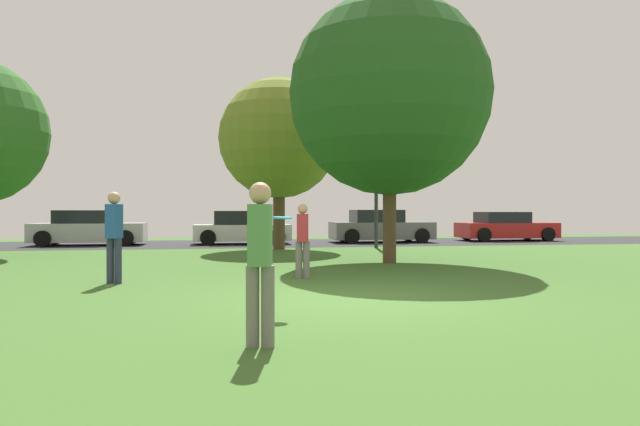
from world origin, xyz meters
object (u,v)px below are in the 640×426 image
Objects in this scene: person_walking at (114,232)px; frisbee_disc at (282,218)px; person_thrower at (303,238)px; parked_car_white at (241,229)px; oak_tree_center at (279,139)px; parked_car_red at (505,227)px; parked_car_silver at (88,229)px; maple_tree_far at (390,95)px; person_catcher at (260,256)px; street_lamp_post at (376,189)px; parked_car_grey at (380,227)px.

frisbee_disc is at bearing -124.36° from person_walking.
person_thrower is 12.80m from parked_car_white.
oak_tree_center is at bearing -170.54° from person_thrower.
person_thrower is 0.39× the size of parked_car_white.
person_walking is 20.50m from parked_car_red.
person_thrower is 4.09× the size of frisbee_disc.
frisbee_disc is at bearing -125.86° from parked_car_red.
parked_car_silver is at bearing -178.71° from parked_car_red.
parked_car_white is at bearing 109.52° from oak_tree_center.
oak_tree_center is 6.58m from maple_tree_far.
person_walking is at bearing 35.08° from person_catcher.
parked_car_grey is at bearing 71.73° from street_lamp_post.
street_lamp_post is at bearing 168.21° from person_thrower.
maple_tree_far is at bearing -12.02° from person_catcher.
person_catcher reaches higher than person_thrower.
parked_car_grey is (9.16, 13.29, -0.34)m from person_walking.
person_walking reaches higher than frisbee_disc.
person_catcher reaches higher than parked_car_silver.
street_lamp_post is at bearing 77.69° from maple_tree_far.
frisbee_disc is (0.47, 2.14, 0.37)m from person_catcher.
person_catcher is 0.96× the size of person_walking.
maple_tree_far reaches higher than person_catcher.
oak_tree_center is 3.66× the size of person_catcher.
oak_tree_center is 10.87m from person_walking.
parked_car_grey is (6.75, 19.06, -0.29)m from person_catcher.
oak_tree_center is 1.40× the size of street_lamp_post.
oak_tree_center is 8.94m from parked_car_silver.
maple_tree_far is at bearing -68.89° from oak_tree_center.
parked_car_silver is at bearing 135.03° from maple_tree_far.
street_lamp_post reaches higher than parked_car_white.
person_catcher is 20.22m from parked_car_grey.
street_lamp_post is at bearing 0.52° from oak_tree_center.
oak_tree_center is at bearing -142.74° from parked_car_grey.
person_walking is at bearing -73.53° from person_thrower.
oak_tree_center reaches higher than person_walking.
parked_car_silver is at bearing 162.00° from street_lamp_post.
parked_car_silver is (-5.60, 18.95, -0.30)m from person_catcher.
person_thrower is 0.87× the size of person_walking.
street_lamp_post is at bearing 69.06° from frisbee_disc.
frisbee_disc is 0.09× the size of parked_car_grey.
person_thrower is at bearing -131.01° from parked_car_red.
person_walking is (-4.22, -9.53, -3.06)m from oak_tree_center.
parked_car_red is (11.60, 13.34, -0.23)m from person_thrower.
maple_tree_far is at bearing -45.36° from person_walking.
person_walking reaches higher than parked_car_grey.
maple_tree_far reaches higher than parked_car_silver.
parked_car_white is 0.90× the size of parked_car_red.
parked_car_white is 6.18m from parked_car_grey.
maple_tree_far is 5.64m from person_thrower.
person_thrower is at bearing -132.13° from maple_tree_far.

